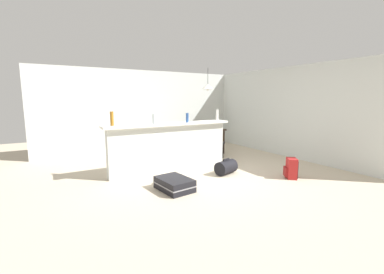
# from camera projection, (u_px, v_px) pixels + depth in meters

# --- Properties ---
(ground_plane) EXTENTS (13.00, 13.00, 0.05)m
(ground_plane) POSITION_uv_depth(u_px,v_px,m) (197.00, 173.00, 5.68)
(ground_plane) COLOR beige
(wall_back) EXTENTS (6.60, 0.10, 2.50)m
(wall_back) POSITION_uv_depth(u_px,v_px,m) (147.00, 111.00, 8.09)
(wall_back) COLOR silver
(wall_back) RESTS_ON ground_plane
(wall_right) EXTENTS (0.10, 6.00, 2.50)m
(wall_right) POSITION_uv_depth(u_px,v_px,m) (282.00, 112.00, 7.26)
(wall_right) COLOR silver
(wall_right) RESTS_ON ground_plane
(partition_half_wall) EXTENTS (2.80, 0.20, 1.04)m
(partition_half_wall) POSITION_uv_depth(u_px,v_px,m) (170.00, 148.00, 5.74)
(partition_half_wall) COLOR silver
(partition_half_wall) RESTS_ON ground_plane
(bar_countertop) EXTENTS (2.96, 0.40, 0.05)m
(bar_countertop) POSITION_uv_depth(u_px,v_px,m) (170.00, 124.00, 5.65)
(bar_countertop) COLOR white
(bar_countertop) RESTS_ON partition_half_wall
(bottle_amber) EXTENTS (0.07, 0.07, 0.29)m
(bottle_amber) POSITION_uv_depth(u_px,v_px,m) (112.00, 119.00, 5.07)
(bottle_amber) COLOR #9E661E
(bottle_amber) RESTS_ON bar_countertop
(bottle_clear) EXTENTS (0.08, 0.08, 0.22)m
(bottle_clear) POSITION_uv_depth(u_px,v_px,m) (154.00, 119.00, 5.42)
(bottle_clear) COLOR silver
(bottle_clear) RESTS_ON bar_countertop
(bottle_blue) EXTENTS (0.06, 0.06, 0.22)m
(bottle_blue) POSITION_uv_depth(u_px,v_px,m) (187.00, 118.00, 5.76)
(bottle_blue) COLOR #284C89
(bottle_blue) RESTS_ON bar_countertop
(bottle_white) EXTENTS (0.06, 0.06, 0.28)m
(bottle_white) POSITION_uv_depth(u_px,v_px,m) (217.00, 115.00, 6.16)
(bottle_white) COLOR silver
(bottle_white) RESTS_ON bar_countertop
(dining_table) EXTENTS (1.10, 0.80, 0.74)m
(dining_table) POSITION_uv_depth(u_px,v_px,m) (204.00, 132.00, 7.49)
(dining_table) COLOR #332319
(dining_table) RESTS_ON ground_plane
(dining_chair_near_partition) EXTENTS (0.40, 0.40, 0.93)m
(dining_chair_near_partition) POSITION_uv_depth(u_px,v_px,m) (213.00, 139.00, 7.05)
(dining_chair_near_partition) COLOR black
(dining_chair_near_partition) RESTS_ON ground_plane
(dining_chair_far_side) EXTENTS (0.48, 0.48, 0.93)m
(dining_chair_far_side) POSITION_uv_depth(u_px,v_px,m) (196.00, 134.00, 8.02)
(dining_chair_far_side) COLOR black
(dining_chair_far_side) RESTS_ON ground_plane
(pendant_lamp) EXTENTS (0.34, 0.34, 0.64)m
(pendant_lamp) POSITION_uv_depth(u_px,v_px,m) (208.00, 87.00, 7.29)
(pendant_lamp) COLOR black
(suitcase_flat_black) EXTENTS (0.57, 0.86, 0.22)m
(suitcase_flat_black) POSITION_uv_depth(u_px,v_px,m) (174.00, 184.00, 4.55)
(suitcase_flat_black) COLOR black
(suitcase_flat_black) RESTS_ON ground_plane
(duffel_bag_black) EXTENTS (0.54, 0.42, 0.34)m
(duffel_bag_black) POSITION_uv_depth(u_px,v_px,m) (226.00, 167.00, 5.51)
(duffel_bag_black) COLOR black
(duffel_bag_black) RESTS_ON ground_plane
(backpack_red) EXTENTS (0.34, 0.34, 0.42)m
(backpack_red) POSITION_uv_depth(u_px,v_px,m) (291.00, 169.00, 5.21)
(backpack_red) COLOR red
(backpack_red) RESTS_ON ground_plane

